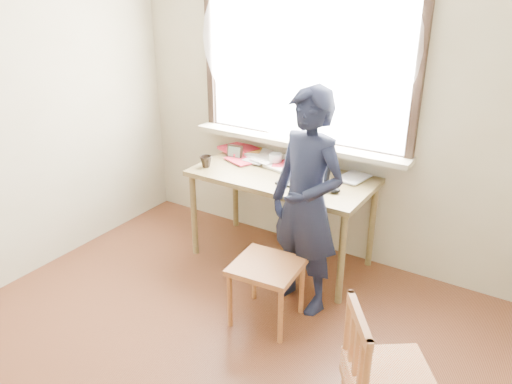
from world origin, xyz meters
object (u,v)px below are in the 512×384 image
Objects in this scene: laptop at (306,175)px; work_chair at (267,273)px; desk at (282,184)px; mug_white at (275,159)px; mug_dark at (206,162)px; person at (307,204)px.

laptop is 0.73× the size of work_chair.
desk is 12.22× the size of mug_white.
mug_white reaches higher than desk.
mug_dark reaches higher than mug_white.
mug_dark is 1.15m from work_chair.
laptop is 3.42× the size of mug_dark.
laptop is (0.22, -0.03, 0.13)m from desk.
mug_white is at bearing 133.03° from desk.
desk is 14.24× the size of mug_dark.
laptop is at bearing 133.14° from person.
mug_dark is (-0.82, -0.15, -0.01)m from laptop.
laptop is 0.22× the size of person.
mug_dark is at bearing -169.85° from laptop.
mug_dark is at bearing -141.68° from mug_white.
work_chair is at bearing -82.75° from laptop.
work_chair is (0.47, -0.90, -0.43)m from mug_white.
desk reaches higher than work_chair.
person reaches higher than work_chair.
mug_dark is at bearing -163.47° from desk.
work_chair is 0.29× the size of person.
desk is 3.05× the size of work_chair.
laptop is 0.83m from work_chair.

